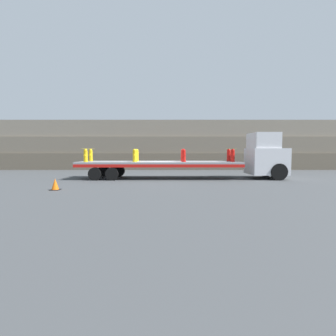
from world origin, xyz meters
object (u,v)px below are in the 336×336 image
at_px(fire_hydrant_yellow_far_0, 92,155).
at_px(fire_hydrant_red_far_2, 184,155).
at_px(fire_hydrant_yellow_near_1, 136,156).
at_px(traffic_cone, 57,184).
at_px(flatbed_trailer, 152,164).
at_px(fire_hydrant_yellow_far_1, 138,155).
at_px(fire_hydrant_red_near_2, 185,156).
at_px(truck_cab, 268,156).
at_px(fire_hydrant_red_near_3, 234,156).
at_px(fire_hydrant_red_far_3, 230,155).
at_px(fire_hydrant_yellow_near_0, 87,156).

bearing_deg(fire_hydrant_yellow_far_0, fire_hydrant_red_far_2, 0.00).
bearing_deg(fire_hydrant_yellow_near_1, traffic_cone, -125.33).
bearing_deg(flatbed_trailer, fire_hydrant_yellow_far_1, 150.38).
bearing_deg(fire_hydrant_red_near_2, truck_cab, 5.67).
bearing_deg(fire_hydrant_yellow_far_1, fire_hydrant_red_near_2, -19.26).
relative_size(fire_hydrant_red_far_2, fire_hydrant_red_near_3, 1.00).
distance_m(flatbed_trailer, fire_hydrant_red_near_2, 2.39).
distance_m(fire_hydrant_yellow_far_0, fire_hydrant_red_near_2, 6.55).
height_order(flatbed_trailer, fire_hydrant_red_near_2, fire_hydrant_red_near_2).
xyz_separation_m(fire_hydrant_red_far_3, traffic_cone, (-9.74, -5.76, -1.30)).
height_order(fire_hydrant_red_far_2, traffic_cone, fire_hydrant_red_far_2).
relative_size(fire_hydrant_yellow_near_0, fire_hydrant_yellow_near_1, 1.00).
bearing_deg(fire_hydrant_yellow_far_0, fire_hydrant_red_near_2, -9.91).
height_order(fire_hydrant_yellow_near_0, fire_hydrant_red_near_3, same).
relative_size(fire_hydrant_yellow_far_0, fire_hydrant_red_far_2, 1.00).
xyz_separation_m(fire_hydrant_yellow_far_1, fire_hydrant_red_far_2, (3.23, 0.00, 0.00)).
relative_size(flatbed_trailer, fire_hydrant_yellow_far_1, 12.67).
xyz_separation_m(fire_hydrant_red_far_2, fire_hydrant_red_far_3, (3.23, 0.00, 0.00)).
xyz_separation_m(fire_hydrant_yellow_near_0, traffic_cone, (-0.05, -4.63, -1.30)).
bearing_deg(fire_hydrant_yellow_far_1, fire_hydrant_red_far_2, 0.00).
relative_size(fire_hydrant_yellow_far_0, fire_hydrant_red_far_3, 1.00).
bearing_deg(fire_hydrant_yellow_far_0, fire_hydrant_red_far_3, 0.00).
xyz_separation_m(fire_hydrant_red_near_2, fire_hydrant_red_far_3, (3.23, 1.13, 0.00)).
relative_size(flatbed_trailer, fire_hydrant_red_near_3, 12.67).
xyz_separation_m(flatbed_trailer, fire_hydrant_yellow_near_1, (-0.99, -0.56, 0.61)).
bearing_deg(fire_hydrant_yellow_far_1, fire_hydrant_red_far_3, 0.00).
bearing_deg(fire_hydrant_red_near_2, fire_hydrant_red_far_2, 90.00).
bearing_deg(fire_hydrant_red_far_2, fire_hydrant_red_near_3, -19.26).
height_order(fire_hydrant_red_near_2, fire_hydrant_red_far_3, same).
height_order(fire_hydrant_yellow_near_0, fire_hydrant_yellow_near_1, same).
distance_m(flatbed_trailer, fire_hydrant_red_near_3, 5.53).
distance_m(flatbed_trailer, fire_hydrant_red_far_2, 2.39).
distance_m(flatbed_trailer, fire_hydrant_yellow_near_1, 1.29).
xyz_separation_m(fire_hydrant_red_near_2, fire_hydrant_red_far_2, (0.00, 1.13, 0.00)).
bearing_deg(fire_hydrant_red_far_3, fire_hydrant_red_near_3, -90.00).
height_order(truck_cab, flatbed_trailer, truck_cab).
bearing_deg(flatbed_trailer, truck_cab, 0.00).
height_order(flatbed_trailer, fire_hydrant_red_far_2, fire_hydrant_red_far_2).
relative_size(fire_hydrant_yellow_far_0, fire_hydrant_yellow_near_1, 1.00).
relative_size(flatbed_trailer, fire_hydrant_yellow_near_0, 12.67).
bearing_deg(fire_hydrant_yellow_far_0, fire_hydrant_red_near_3, -6.64).
distance_m(fire_hydrant_yellow_far_0, fire_hydrant_red_far_3, 9.68).
height_order(fire_hydrant_red_far_2, fire_hydrant_red_near_3, same).
relative_size(flatbed_trailer, fire_hydrant_yellow_far_0, 12.67).
bearing_deg(fire_hydrant_red_near_3, flatbed_trailer, 174.11).
xyz_separation_m(flatbed_trailer, fire_hydrant_yellow_far_0, (-4.22, 0.56, 0.61)).
bearing_deg(truck_cab, fire_hydrant_yellow_far_1, 176.38).
bearing_deg(traffic_cone, fire_hydrant_red_far_3, 30.59).
height_order(fire_hydrant_red_far_3, traffic_cone, fire_hydrant_red_far_3).
relative_size(truck_cab, fire_hydrant_yellow_far_1, 3.59).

